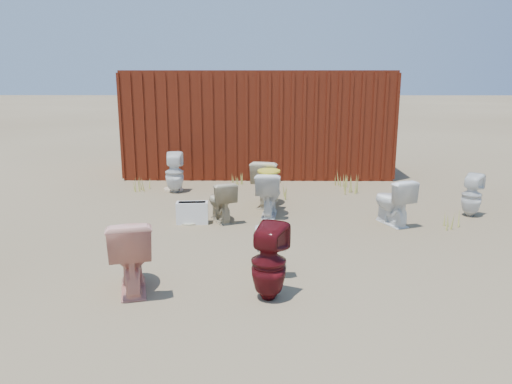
{
  "coord_description": "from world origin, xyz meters",
  "views": [
    {
      "loc": [
        0.1,
        -6.87,
        2.32
      ],
      "look_at": [
        0.0,
        0.6,
        0.55
      ],
      "focal_mm": 35.0,
      "sensor_mm": 36.0,
      "label": 1
    }
  ],
  "objects_px": {
    "toilet_front_maroon": "(269,262)",
    "toilet_back_e": "(472,195)",
    "shipping_container": "(258,122)",
    "toilet_back_beige_left": "(221,201)",
    "toilet_front_c": "(269,245)",
    "toilet_back_a": "(174,173)",
    "toilet_back_beige_right": "(268,182)",
    "toilet_front_pink": "(131,254)",
    "toilet_front_e": "(393,201)",
    "toilet_back_yellowlid": "(269,194)",
    "loose_tank": "(192,213)"
  },
  "relations": [
    {
      "from": "toilet_back_beige_right",
      "to": "loose_tank",
      "type": "xyz_separation_m",
      "value": [
        -1.2,
        -1.16,
        -0.24
      ]
    },
    {
      "from": "toilet_front_maroon",
      "to": "toilet_back_e",
      "type": "xyz_separation_m",
      "value": [
        3.42,
        3.21,
        -0.05
      ]
    },
    {
      "from": "shipping_container",
      "to": "toilet_front_c",
      "type": "height_order",
      "value": "shipping_container"
    },
    {
      "from": "toilet_back_beige_left",
      "to": "toilet_front_maroon",
      "type": "bearing_deg",
      "value": 80.97
    },
    {
      "from": "toilet_front_c",
      "to": "toilet_back_beige_left",
      "type": "bearing_deg",
      "value": -75.06
    },
    {
      "from": "toilet_back_e",
      "to": "toilet_front_maroon",
      "type": "bearing_deg",
      "value": 82.4
    },
    {
      "from": "toilet_front_e",
      "to": "toilet_back_yellowlid",
      "type": "xyz_separation_m",
      "value": [
        -1.95,
        0.48,
        0.0
      ]
    },
    {
      "from": "shipping_container",
      "to": "toilet_back_yellowlid",
      "type": "height_order",
      "value": "shipping_container"
    },
    {
      "from": "toilet_back_beige_right",
      "to": "loose_tank",
      "type": "bearing_deg",
      "value": 57.6
    },
    {
      "from": "toilet_front_pink",
      "to": "toilet_back_beige_right",
      "type": "height_order",
      "value": "toilet_back_beige_right"
    },
    {
      "from": "toilet_back_beige_left",
      "to": "toilet_back_a",
      "type": "bearing_deg",
      "value": -84.69
    },
    {
      "from": "toilet_back_beige_right",
      "to": "toilet_back_e",
      "type": "relative_size",
      "value": 1.18
    },
    {
      "from": "toilet_front_maroon",
      "to": "toilet_back_yellowlid",
      "type": "xyz_separation_m",
      "value": [
        0.04,
        3.22,
        -0.04
      ]
    },
    {
      "from": "toilet_front_maroon",
      "to": "shipping_container",
      "type": "bearing_deg",
      "value": -65.46
    },
    {
      "from": "toilet_back_beige_left",
      "to": "toilet_back_beige_right",
      "type": "distance_m",
      "value": 1.27
    },
    {
      "from": "toilet_back_beige_right",
      "to": "toilet_back_yellowlid",
      "type": "height_order",
      "value": "toilet_back_beige_right"
    },
    {
      "from": "shipping_container",
      "to": "toilet_back_beige_left",
      "type": "bearing_deg",
      "value": -97.52
    },
    {
      "from": "toilet_back_beige_left",
      "to": "toilet_back_e",
      "type": "height_order",
      "value": "toilet_back_e"
    },
    {
      "from": "toilet_front_e",
      "to": "toilet_back_beige_left",
      "type": "bearing_deg",
      "value": -25.46
    },
    {
      "from": "toilet_back_e",
      "to": "toilet_front_pink",
      "type": "bearing_deg",
      "value": 70.59
    },
    {
      "from": "shipping_container",
      "to": "toilet_front_maroon",
      "type": "relative_size",
      "value": 7.34
    },
    {
      "from": "toilet_back_yellowlid",
      "to": "toilet_back_e",
      "type": "distance_m",
      "value": 3.38
    },
    {
      "from": "toilet_back_a",
      "to": "toilet_back_beige_right",
      "type": "bearing_deg",
      "value": 149.16
    },
    {
      "from": "toilet_back_a",
      "to": "toilet_back_yellowlid",
      "type": "relative_size",
      "value": 1.09
    },
    {
      "from": "toilet_front_pink",
      "to": "loose_tank",
      "type": "bearing_deg",
      "value": -111.79
    },
    {
      "from": "toilet_front_c",
      "to": "toilet_back_yellowlid",
      "type": "height_order",
      "value": "toilet_back_yellowlid"
    },
    {
      "from": "toilet_front_maroon",
      "to": "toilet_back_a",
      "type": "distance_m",
      "value": 5.19
    },
    {
      "from": "shipping_container",
      "to": "toilet_back_beige_left",
      "type": "relative_size",
      "value": 9.08
    },
    {
      "from": "toilet_back_a",
      "to": "toilet_front_c",
      "type": "bearing_deg",
      "value": 111.32
    },
    {
      "from": "toilet_back_yellowlid",
      "to": "toilet_back_beige_right",
      "type": "bearing_deg",
      "value": -83.46
    },
    {
      "from": "toilet_back_e",
      "to": "loose_tank",
      "type": "distance_m",
      "value": 4.63
    },
    {
      "from": "toilet_front_maroon",
      "to": "toilet_back_yellowlid",
      "type": "bearing_deg",
      "value": -67.47
    },
    {
      "from": "shipping_container",
      "to": "toilet_front_c",
      "type": "relative_size",
      "value": 9.27
    },
    {
      "from": "toilet_front_c",
      "to": "toilet_back_a",
      "type": "xyz_separation_m",
      "value": [
        -1.84,
        4.09,
        0.08
      ]
    },
    {
      "from": "toilet_back_a",
      "to": "toilet_back_beige_left",
      "type": "xyz_separation_m",
      "value": [
        1.09,
        -1.99,
        -0.07
      ]
    },
    {
      "from": "toilet_front_pink",
      "to": "toilet_back_e",
      "type": "bearing_deg",
      "value": -163.15
    },
    {
      "from": "toilet_front_pink",
      "to": "toilet_front_e",
      "type": "height_order",
      "value": "toilet_front_pink"
    },
    {
      "from": "toilet_front_maroon",
      "to": "loose_tank",
      "type": "height_order",
      "value": "toilet_front_maroon"
    },
    {
      "from": "shipping_container",
      "to": "toilet_back_yellowlid",
      "type": "distance_m",
      "value": 4.05
    },
    {
      "from": "toilet_front_c",
      "to": "toilet_back_beige_right",
      "type": "distance_m",
      "value": 3.11
    },
    {
      "from": "shipping_container",
      "to": "toilet_back_e",
      "type": "bearing_deg",
      "value": -47.92
    },
    {
      "from": "toilet_front_c",
      "to": "toilet_back_yellowlid",
      "type": "relative_size",
      "value": 0.87
    },
    {
      "from": "toilet_front_pink",
      "to": "toilet_back_e",
      "type": "relative_size",
      "value": 1.17
    },
    {
      "from": "toilet_front_pink",
      "to": "toilet_back_e",
      "type": "height_order",
      "value": "toilet_front_pink"
    },
    {
      "from": "toilet_back_beige_left",
      "to": "toilet_back_yellowlid",
      "type": "height_order",
      "value": "toilet_back_yellowlid"
    },
    {
      "from": "toilet_back_a",
      "to": "loose_tank",
      "type": "height_order",
      "value": "toilet_back_a"
    },
    {
      "from": "toilet_back_beige_left",
      "to": "toilet_front_e",
      "type": "bearing_deg",
      "value": 153.84
    },
    {
      "from": "toilet_front_pink",
      "to": "toilet_back_beige_left",
      "type": "distance_m",
      "value": 2.77
    },
    {
      "from": "toilet_front_pink",
      "to": "toilet_back_yellowlid",
      "type": "xyz_separation_m",
      "value": [
        1.54,
        3.01,
        -0.04
      ]
    },
    {
      "from": "toilet_back_a",
      "to": "toilet_back_beige_left",
      "type": "bearing_deg",
      "value": 115.84
    }
  ]
}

